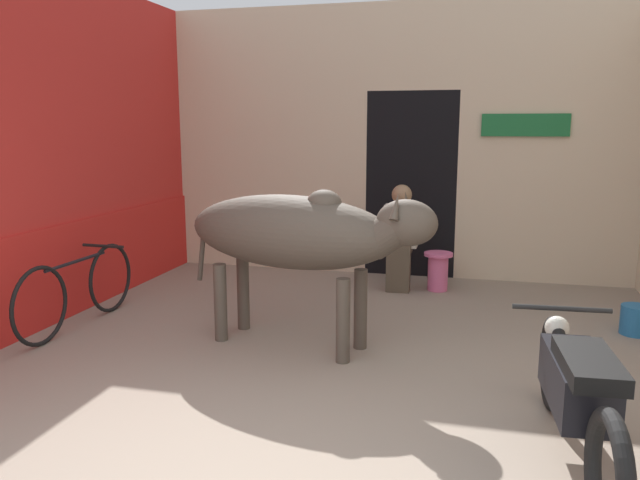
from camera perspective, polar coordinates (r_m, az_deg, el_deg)
The scene contains 8 objects.
wall_left_shopfront at distance 6.29m, azimuth -23.94°, elevation 7.22°, with size 0.25×5.12×3.24m.
wall_back_with_doorway at distance 7.84m, azimuth 7.51°, elevation 7.58°, with size 5.57×0.93×3.24m.
cow at distance 5.07m, azimuth -2.00°, elevation 0.59°, with size 2.22×1.01×1.35m.
motorcycle_near at distance 3.71m, azimuth 22.41°, elevation -12.60°, with size 0.58×1.97×0.73m.
bicycle at distance 6.10m, azimuth -21.21°, elevation -4.24°, with size 0.44×1.69×0.69m.
shopkeeper_seated at distance 7.00m, azimuth 7.36°, elevation 0.56°, with size 0.37×0.34×1.18m.
plastic_stool at distance 7.09m, azimuth 10.73°, elevation -2.72°, with size 0.32×0.32×0.43m.
bucket at distance 6.21m, azimuth 26.91°, elevation -6.54°, with size 0.26×0.26×0.26m.
Camera 1 is at (1.00, -2.41, 1.82)m, focal length 35.00 mm.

